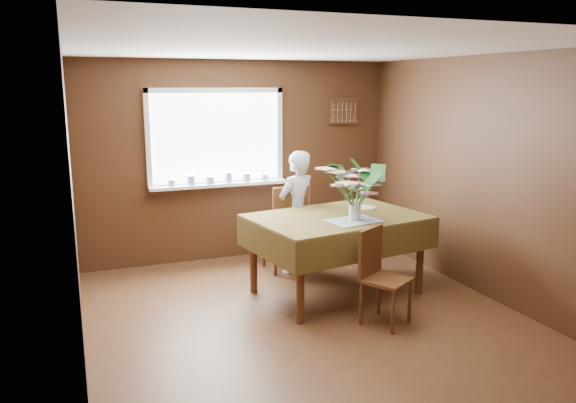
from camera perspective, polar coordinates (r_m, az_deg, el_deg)
name	(u,v)px	position (r m, az deg, el deg)	size (l,w,h in m)	color
floor	(309,321)	(5.44, 2.15, -12.01)	(4.50, 4.50, 0.00)	#462A18
ceiling	(311,48)	(4.99, 2.38, 15.29)	(4.50, 4.50, 0.00)	white
wall_back	(239,161)	(7.16, -4.95, 4.15)	(4.00, 4.00, 0.00)	brown
wall_front	(477,264)	(3.19, 18.65, -6.01)	(4.00, 4.00, 0.00)	brown
wall_left	(74,209)	(4.66, -20.92, -0.69)	(4.50, 4.50, 0.00)	brown
wall_right	(488,178)	(6.14, 19.66, 2.23)	(4.50, 4.50, 0.00)	brown
window_assembly	(217,154)	(7.02, -7.20, 4.77)	(1.72, 0.20, 1.22)	white
spoon_rack	(344,111)	(7.61, 5.70, 9.11)	(0.44, 0.05, 0.33)	#53321B
dining_table	(337,226)	(5.91, 5.02, -2.45)	(1.93, 1.47, 0.86)	#53321B
chair_far	(287,225)	(6.64, -0.11, -2.42)	(0.47, 0.47, 1.05)	#53321B
chair_near	(379,272)	(5.32, 9.25, -7.05)	(0.52, 0.52, 0.90)	#53321B
seated_woman	(297,213)	(6.57, 0.89, -1.13)	(0.53, 0.35, 1.45)	white
flower_bouquet	(355,186)	(5.65, 6.87, 1.59)	(0.63, 0.63, 0.54)	white
side_plate	(364,208)	(6.26, 7.72, -0.64)	(0.25, 0.25, 0.01)	white
table_knife	(368,218)	(5.77, 8.15, -1.70)	(0.02, 0.20, 0.00)	silver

